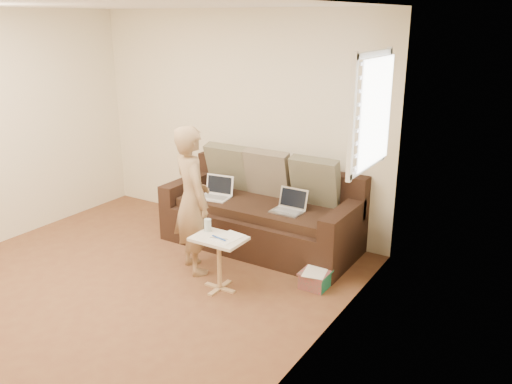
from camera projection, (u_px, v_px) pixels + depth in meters
floor at (106, 296)px, 5.00m from camera, size 4.50×4.50×0.00m
ceiling at (76, 4)px, 4.18m from camera, size 4.50×4.50×0.00m
wall_back at (237, 121)px, 6.40m from camera, size 4.00×0.00×4.00m
wall_right at (298, 204)px, 3.59m from camera, size 0.00×4.50×4.50m
window_blinds at (372, 112)px, 4.70m from camera, size 0.12×0.88×1.08m
sofa at (261, 211)px, 5.98m from camera, size 2.20×0.95×0.85m
pillow_left at (229, 167)px, 6.37m from camera, size 0.55×0.29×0.57m
pillow_mid at (268, 174)px, 6.09m from camera, size 0.55×0.27×0.57m
pillow_right at (315, 182)px, 5.79m from camera, size 0.55×0.28×0.57m
laptop_silver at (287, 212)px, 5.65m from camera, size 0.34×0.25×0.22m
laptop_white at (214, 198)px, 6.09m from camera, size 0.37×0.29×0.25m
person at (192, 200)px, 5.30m from camera, size 0.67×0.61×1.52m
side_table at (219, 263)px, 5.05m from camera, size 0.49×0.34×0.54m
drinking_glass at (208, 225)px, 5.10m from camera, size 0.07×0.07×0.12m
scissors at (219, 238)px, 4.92m from camera, size 0.20×0.15×0.02m
paper_on_table at (228, 237)px, 4.96m from camera, size 0.25×0.33×0.00m
striped_box at (315, 279)px, 5.14m from camera, size 0.27×0.27×0.17m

